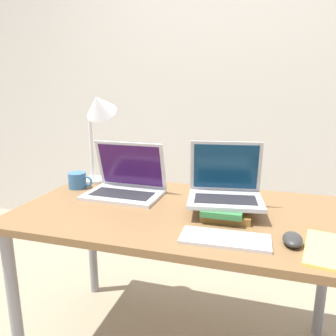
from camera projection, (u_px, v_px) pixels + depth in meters
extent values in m
cube|color=silver|center=(226.00, 73.00, 2.52)|extent=(8.00, 0.05, 2.70)
cube|color=brown|center=(183.00, 213.00, 1.41)|extent=(1.41, 0.77, 0.03)
cylinder|color=gray|center=(14.00, 306.00, 1.37)|extent=(0.05, 0.05, 0.70)
cylinder|color=gray|center=(92.00, 239.00, 1.98)|extent=(0.05, 0.05, 0.70)
cylinder|color=gray|center=(324.00, 272.00, 1.62)|extent=(0.05, 0.05, 0.70)
cube|color=silver|center=(123.00, 195.00, 1.58)|extent=(0.36, 0.26, 0.02)
cube|color=#232328|center=(122.00, 194.00, 1.56)|extent=(0.30, 0.14, 0.00)
cube|color=silver|center=(131.00, 165.00, 1.63)|extent=(0.36, 0.08, 0.24)
cube|color=#381451|center=(130.00, 165.00, 1.63)|extent=(0.32, 0.07, 0.21)
cube|color=olive|center=(227.00, 211.00, 1.36)|extent=(0.20, 0.24, 0.03)
cube|color=#33753D|center=(224.00, 205.00, 1.34)|extent=(0.16, 0.26, 0.02)
cube|color=#B2B2B7|center=(225.00, 200.00, 1.34)|extent=(0.33, 0.27, 0.02)
cube|color=#232328|center=(225.00, 199.00, 1.33)|extent=(0.26, 0.15, 0.00)
cube|color=#B2B2B7|center=(226.00, 167.00, 1.41)|extent=(0.30, 0.08, 0.22)
cube|color=#0A2D4C|center=(226.00, 167.00, 1.40)|extent=(0.27, 0.07, 0.20)
cube|color=silver|center=(225.00, 239.00, 1.12)|extent=(0.31, 0.14, 0.01)
cube|color=silver|center=(225.00, 237.00, 1.12)|extent=(0.28, 0.11, 0.00)
ellipsoid|color=#2D2D2D|center=(293.00, 239.00, 1.09)|extent=(0.07, 0.11, 0.04)
cylinder|color=teal|center=(77.00, 180.00, 1.70)|extent=(0.09, 0.09, 0.08)
torus|color=teal|center=(87.00, 181.00, 1.69)|extent=(0.06, 0.01, 0.06)
cylinder|color=white|center=(93.00, 180.00, 1.83)|extent=(0.14, 0.14, 0.01)
cylinder|color=white|center=(91.00, 147.00, 1.79)|extent=(0.02, 0.02, 0.36)
cone|color=white|center=(99.00, 105.00, 1.68)|extent=(0.16, 0.19, 0.17)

